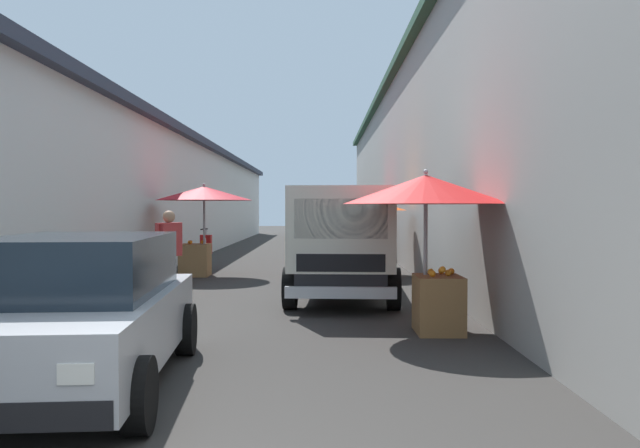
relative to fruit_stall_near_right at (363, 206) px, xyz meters
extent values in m
plane|color=#33302D|center=(-6.10, 2.41, -1.80)|extent=(90.00, 90.00, 0.00)
cube|color=silver|center=(-3.85, 9.23, 0.17)|extent=(49.50, 7.00, 3.93)
cube|color=#383D4C|center=(-3.85, 9.23, 2.25)|extent=(49.80, 7.50, 0.24)
cube|color=gray|center=(-3.85, -4.42, 1.18)|extent=(49.50, 7.00, 5.96)
cube|color=#284C38|center=(-3.85, -4.42, 4.28)|extent=(49.80, 7.50, 0.24)
cylinder|color=#9E9EA3|center=(0.01, 0.01, -0.68)|extent=(0.06, 0.06, 2.23)
cone|color=red|center=(0.01, 0.01, 0.25)|extent=(2.71, 2.71, 0.36)
sphere|color=#9E9EA3|center=(0.01, 0.01, 0.47)|extent=(0.07, 0.07, 0.07)
cube|color=brown|center=(-0.07, -0.08, -1.39)|extent=(0.97, 0.60, 0.82)
sphere|color=orange|center=(-0.34, -0.02, -0.94)|extent=(0.09, 0.09, 0.09)
sphere|color=orange|center=(-0.20, -0.23, -0.89)|extent=(0.09, 0.09, 0.09)
sphere|color=orange|center=(-0.37, -0.24, -0.94)|extent=(0.09, 0.09, 0.09)
sphere|color=orange|center=(-0.26, -0.08, -0.94)|extent=(0.09, 0.09, 0.09)
sphere|color=orange|center=(0.08, 0.12, -0.94)|extent=(0.09, 0.09, 0.09)
sphere|color=orange|center=(-0.04, 0.06, -0.94)|extent=(0.09, 0.09, 0.09)
cylinder|color=#9E9EA3|center=(-13.73, -0.02, -0.71)|extent=(0.06, 0.06, 2.19)
cone|color=red|center=(-13.73, -0.02, 0.18)|extent=(2.33, 2.33, 0.41)
sphere|color=#9E9EA3|center=(-13.73, -0.02, 0.43)|extent=(0.07, 0.07, 0.07)
cube|color=olive|center=(-13.89, -0.17, -1.41)|extent=(0.79, 0.62, 0.79)
sphere|color=orange|center=(-13.78, -0.08, -0.97)|extent=(0.09, 0.09, 0.09)
sphere|color=orange|center=(-14.02, -0.20, -0.91)|extent=(0.09, 0.09, 0.09)
sphere|color=orange|center=(-14.05, -0.06, -0.97)|extent=(0.09, 0.09, 0.09)
sphere|color=orange|center=(-13.64, -0.26, -0.97)|extent=(0.09, 0.09, 0.09)
sphere|color=orange|center=(-13.93, -0.30, -0.97)|extent=(0.09, 0.09, 0.09)
sphere|color=orange|center=(-13.72, -0.38, -0.97)|extent=(0.09, 0.09, 0.09)
cylinder|color=#9E9EA3|center=(-6.05, 0.53, -0.78)|extent=(0.06, 0.06, 2.05)
cone|color=#D84C14|center=(-6.05, 0.53, 0.05)|extent=(2.58, 2.58, 0.38)
sphere|color=#9E9EA3|center=(-6.05, 0.53, 0.29)|extent=(0.07, 0.07, 0.07)
cube|color=olive|center=(-5.82, 0.64, -1.39)|extent=(0.99, 0.68, 0.81)
sphere|color=orange|center=(-5.63, 0.77, -0.94)|extent=(0.09, 0.09, 0.09)
sphere|color=orange|center=(-5.80, 0.54, -0.94)|extent=(0.09, 0.09, 0.09)
sphere|color=orange|center=(-5.64, 0.81, -0.94)|extent=(0.09, 0.09, 0.09)
sphere|color=orange|center=(-5.57, 0.84, -0.89)|extent=(0.09, 0.09, 0.09)
sphere|color=orange|center=(-5.76, 0.66, -0.94)|extent=(0.09, 0.09, 0.09)
sphere|color=orange|center=(-5.83, 0.65, -0.94)|extent=(0.09, 0.09, 0.09)
cylinder|color=#9E9EA3|center=(-2.09, 0.96, -0.74)|extent=(0.06, 0.06, 2.12)
cone|color=red|center=(-2.09, 0.96, 0.09)|extent=(2.12, 2.12, 0.45)
sphere|color=#9E9EA3|center=(-2.09, 0.96, 0.35)|extent=(0.07, 0.07, 0.07)
cube|color=#9E7547|center=(-2.04, 0.80, -1.41)|extent=(0.78, 0.69, 0.78)
sphere|color=orange|center=(-1.85, 0.67, -0.93)|extent=(0.09, 0.09, 0.09)
sphere|color=orange|center=(-1.95, 0.67, -0.98)|extent=(0.09, 0.09, 0.09)
sphere|color=orange|center=(-1.89, 1.00, -0.98)|extent=(0.09, 0.09, 0.09)
sphere|color=orange|center=(-2.24, 0.56, -0.98)|extent=(0.09, 0.09, 0.09)
sphere|color=orange|center=(-1.92, 0.88, -0.98)|extent=(0.09, 0.09, 0.09)
sphere|color=orange|center=(-1.89, 0.79, -0.98)|extent=(0.09, 0.09, 0.09)
cylinder|color=#9E9EA3|center=(-6.56, 4.41, -0.67)|extent=(0.06, 0.06, 2.27)
cone|color=red|center=(-6.56, 4.41, 0.29)|extent=(2.43, 2.43, 0.35)
sphere|color=#9E9EA3|center=(-6.56, 4.41, 0.51)|extent=(0.07, 0.07, 0.07)
cube|color=#9E7547|center=(-6.53, 4.65, -1.40)|extent=(0.73, 0.72, 0.81)
sphere|color=orange|center=(-6.45, 4.48, -0.94)|extent=(0.09, 0.09, 0.09)
sphere|color=orange|center=(-6.48, 4.80, -0.94)|extent=(0.09, 0.09, 0.09)
sphere|color=orange|center=(-6.58, 4.76, -0.94)|extent=(0.09, 0.09, 0.09)
sphere|color=orange|center=(-6.38, 4.79, -0.94)|extent=(0.09, 0.09, 0.09)
cube|color=#ADAFB5|center=(-16.62, 3.79, -1.23)|extent=(4.02, 2.02, 0.64)
cube|color=#19232D|center=(-16.47, 3.80, -0.63)|extent=(2.45, 1.69, 0.56)
cube|color=silver|center=(-18.50, 3.05, -1.17)|extent=(0.08, 0.24, 0.14)
cylinder|color=black|center=(-17.88, 2.83, -1.50)|extent=(0.61, 0.25, 0.60)
cylinder|color=black|center=(-15.23, 3.03, -1.50)|extent=(0.61, 0.25, 0.60)
cylinder|color=black|center=(-15.37, 4.75, -1.50)|extent=(0.61, 0.25, 0.60)
cube|color=black|center=(-10.27, 1.02, -1.30)|extent=(4.87, 1.71, 0.36)
cube|color=beige|center=(-11.90, 1.10, -0.42)|extent=(1.62, 1.83, 1.40)
cube|color=#19232D|center=(-12.63, 1.14, -0.25)|extent=(0.13, 1.47, 0.63)
cube|color=#19232D|center=(-11.90, 1.10, -0.25)|extent=(1.13, 1.82, 0.45)
cube|color=black|center=(-12.64, 1.14, -0.94)|extent=(0.13, 1.40, 0.28)
cube|color=silver|center=(-12.72, 1.15, -1.40)|extent=(0.21, 1.75, 0.18)
cube|color=gray|center=(-9.49, 0.16, -0.87)|extent=(3.16, 0.22, 0.50)
cube|color=gray|center=(-9.41, 1.80, -0.87)|extent=(3.16, 0.22, 0.50)
cube|color=gray|center=(-7.90, 0.90, -0.87)|extent=(0.14, 1.65, 0.50)
cylinder|color=black|center=(-11.94, 0.23, -1.44)|extent=(0.73, 0.26, 0.72)
cylinder|color=black|center=(-11.85, 1.98, -1.44)|extent=(0.73, 0.26, 0.72)
cylinder|color=black|center=(-8.87, 0.08, -1.44)|extent=(0.73, 0.26, 0.72)
cylinder|color=black|center=(-8.78, 1.82, -1.44)|extent=(0.73, 0.26, 0.72)
cylinder|color=#232328|center=(-10.76, 4.23, -1.39)|extent=(0.14, 0.14, 0.83)
cylinder|color=#232328|center=(-10.90, 4.32, -1.39)|extent=(0.14, 0.14, 0.83)
cube|color=#B73333|center=(-10.83, 4.28, -0.66)|extent=(0.52, 0.42, 0.62)
sphere|color=#A57A5B|center=(-10.83, 4.28, -0.24)|extent=(0.23, 0.23, 0.23)
cylinder|color=#B73333|center=(-10.58, 4.12, -0.63)|extent=(0.08, 0.08, 0.56)
cylinder|color=#B73333|center=(-11.08, 4.43, -0.63)|extent=(0.08, 0.08, 0.56)
cylinder|color=black|center=(-4.23, 4.77, -1.58)|extent=(0.45, 0.16, 0.44)
cylinder|color=black|center=(-5.47, 4.97, -1.58)|extent=(0.45, 0.18, 0.44)
cube|color=red|center=(-4.90, 4.88, -1.53)|extent=(0.93, 0.41, 0.08)
ellipsoid|color=black|center=(-5.20, 4.92, -1.16)|extent=(0.59, 0.34, 0.20)
cube|color=red|center=(-4.28, 4.78, -1.13)|extent=(0.19, 0.34, 0.56)
cylinder|color=silver|center=(-4.35, 4.79, -1.03)|extent=(0.28, 0.10, 0.68)
cylinder|color=black|center=(-4.43, 4.80, -0.68)|extent=(0.55, 0.12, 0.04)
camera|label=1|loc=(-22.70, 1.43, -0.08)|focal=35.99mm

